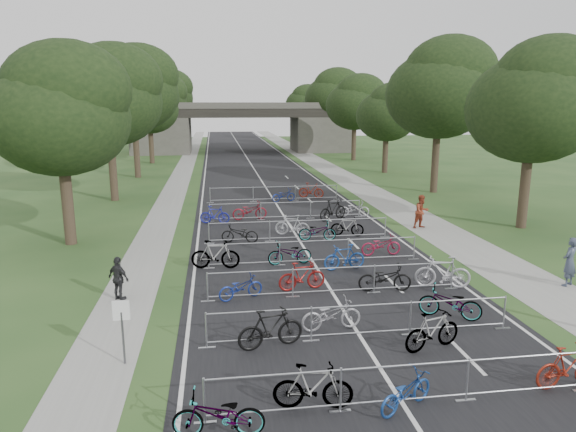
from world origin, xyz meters
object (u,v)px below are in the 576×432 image
pedestrian_a (570,262)px  pedestrian_c (119,279)px  overpass_bridge (243,127)px  bike_1 (313,387)px  pedestrian_b (422,212)px  bike_0 (219,416)px  park_sign (122,320)px  bike_2 (406,392)px

pedestrian_a → pedestrian_c: size_ratio=1.20×
overpass_bridge → bike_1: (-2.13, -64.80, -2.97)m
pedestrian_b → overpass_bridge: bearing=81.5°
overpass_bridge → pedestrian_c: 57.76m
bike_0 → bike_1: size_ratio=1.05×
bike_1 → pedestrian_c: pedestrian_c is taller
overpass_bridge → bike_1: size_ratio=16.63×
pedestrian_a → bike_0: bearing=-0.3°
park_sign → bike_1: 5.49m
bike_1 → pedestrian_c: size_ratio=1.16×
overpass_bridge → park_sign: (-6.80, -62.00, -2.27)m
bike_1 → bike_2: bearing=-90.1°
overpass_bridge → pedestrian_b: 48.94m
bike_1 → pedestrian_a: pedestrian_a is taller
park_sign → bike_2: park_sign is taller
pedestrian_c → bike_2: bearing=171.8°
pedestrian_b → bike_0: bearing=-141.0°
overpass_bridge → pedestrian_a: 58.91m
pedestrian_a → pedestrian_b: (-1.92, 9.80, -0.02)m
pedestrian_b → pedestrian_c: size_ratio=1.18×
bike_0 → pedestrian_c: (-3.44, 8.37, 0.29)m
bike_2 → pedestrian_a: size_ratio=0.88×
overpass_bridge → bike_0: size_ratio=15.81×
pedestrian_a → bike_2: bearing=8.0°
bike_0 → pedestrian_b: 20.76m
park_sign → bike_0: (2.50, -3.55, -0.75)m
bike_0 → bike_2: bearing=101.1°
park_sign → pedestrian_a: bearing=13.6°
park_sign → bike_0: park_sign is taller
bike_0 → pedestrian_c: 9.06m
bike_0 → pedestrian_b: (11.58, 17.23, 0.43)m
bike_1 → pedestrian_a: (11.33, 6.67, 0.40)m
pedestrian_c → bike_0: bearing=150.0°
pedestrian_b → pedestrian_c: pedestrian_b is taller
bike_1 → bike_2: 2.14m
bike_2 → pedestrian_a: pedestrian_a is taller
pedestrian_b → pedestrian_a: bearing=-96.0°
park_sign → bike_2: size_ratio=1.08×
park_sign → pedestrian_c: size_ratio=1.14×
bike_2 → pedestrian_a: bearing=-82.6°
park_sign → pedestrian_a: pedestrian_a is taller
pedestrian_c → overpass_bridge: bearing=-60.0°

